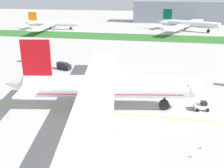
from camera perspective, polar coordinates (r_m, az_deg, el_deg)
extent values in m
plane|color=#ADAAA5|center=(64.98, -2.71, -6.95)|extent=(600.00, 600.00, 0.00)
cube|color=yellow|center=(67.00, -2.25, -6.06)|extent=(280.00, 0.36, 0.01)
cube|color=#2D6628|center=(168.23, 5.95, 9.92)|extent=(320.00, 24.00, 0.10)
cylinder|color=white|center=(66.27, -1.50, -0.49)|extent=(39.86, 11.95, 5.53)
cube|color=#B20C14|center=(66.62, -1.49, -1.27)|extent=(38.23, 11.25, 0.66)
sphere|color=white|center=(68.66, 16.52, -0.61)|extent=(5.25, 5.25, 5.25)
cone|color=white|center=(70.74, -19.80, -0.01)|extent=(6.77, 5.64, 4.70)
cube|color=#B20C14|center=(66.98, -15.95, 5.40)|extent=(7.10, 1.71, 8.85)
cube|color=white|center=(74.02, -14.87, 1.73)|extent=(5.74, 9.44, 0.39)
cube|color=white|center=(64.10, -17.46, -1.40)|extent=(5.74, 9.44, 0.39)
cube|color=white|center=(86.07, -2.18, 3.90)|extent=(14.42, 36.49, 0.44)
cube|color=white|center=(48.15, -5.02, -9.89)|extent=(14.42, 36.49, 0.44)
cylinder|color=#B7BABF|center=(78.90, -1.64, 1.11)|extent=(5.68, 3.86, 3.04)
cylinder|color=black|center=(78.81, 0.27, 1.10)|extent=(0.98, 3.22, 3.19)
cylinder|color=#B7BABF|center=(55.83, -2.90, -7.30)|extent=(5.68, 3.86, 3.04)
cylinder|color=black|center=(55.71, -0.18, -7.34)|extent=(0.98, 3.22, 3.19)
cylinder|color=black|center=(68.69, 11.16, -3.58)|extent=(0.58, 0.58, 2.14)
cylinder|color=black|center=(69.12, 11.10, -4.39)|extent=(2.78, 1.60, 2.63)
cylinder|color=black|center=(70.59, -3.93, -2.56)|extent=(0.58, 0.58, 2.14)
cylinder|color=black|center=(71.01, -3.91, -3.36)|extent=(2.78, 1.60, 2.63)
cylinder|color=black|center=(65.30, -4.37, -4.52)|extent=(0.58, 0.58, 2.14)
cylinder|color=black|center=(65.75, -4.34, -5.37)|extent=(2.78, 1.60, 2.63)
cube|color=black|center=(68.21, 15.91, -0.06)|extent=(2.59, 4.41, 1.00)
sphere|color=black|center=(70.92, -13.61, 0.76)|extent=(0.39, 0.39, 0.39)
sphere|color=black|center=(70.06, -10.64, 0.74)|extent=(0.39, 0.39, 0.39)
sphere|color=black|center=(69.39, -7.60, 0.73)|extent=(0.39, 0.39, 0.39)
sphere|color=black|center=(68.92, -4.52, 0.71)|extent=(0.39, 0.39, 0.39)
sphere|color=black|center=(68.65, -1.40, 0.69)|extent=(0.39, 0.39, 0.39)
sphere|color=black|center=(68.58, 1.73, 0.67)|extent=(0.39, 0.39, 0.39)
sphere|color=black|center=(68.72, 4.86, 0.64)|extent=(0.39, 0.39, 0.39)
sphere|color=black|center=(69.06, 7.97, 0.62)|extent=(0.39, 0.39, 0.39)
sphere|color=black|center=(69.61, 11.04, 0.59)|extent=(0.39, 0.39, 0.39)
cube|color=white|center=(71.53, 18.58, -4.61)|extent=(3.96, 2.72, 0.91)
cube|color=black|center=(71.34, 19.09, -3.94)|extent=(1.57, 1.83, 0.90)
cylinder|color=black|center=(70.89, 16.45, -4.86)|extent=(1.80, 0.41, 0.12)
cylinder|color=black|center=(70.41, 17.79, -5.32)|extent=(0.95, 0.49, 0.90)
cylinder|color=black|center=(72.28, 17.34, -4.60)|extent=(0.95, 0.49, 0.90)
cylinder|color=black|center=(71.19, 19.77, -5.28)|extent=(0.95, 0.49, 0.90)
cylinder|color=black|center=(73.03, 19.27, -4.56)|extent=(0.95, 0.49, 0.90)
cylinder|color=black|center=(48.59, -3.49, -16.73)|extent=(0.13, 0.13, 0.87)
cylinder|color=#BFE519|center=(48.27, -3.61, -15.96)|extent=(0.10, 0.10, 0.56)
cylinder|color=black|center=(48.45, -3.35, -16.85)|extent=(0.13, 0.13, 0.87)
cylinder|color=#BFE519|center=(47.92, -3.26, -16.26)|extent=(0.10, 0.10, 0.56)
cube|color=#BFE519|center=(48.07, -3.44, -16.08)|extent=(0.51, 0.50, 0.62)
sphere|color=brown|center=(47.82, -3.45, -15.65)|extent=(0.24, 0.24, 0.24)
cube|color=#F2590C|center=(69.12, -21.33, -6.66)|extent=(0.36, 0.36, 0.03)
cone|color=#F2590C|center=(69.00, -21.36, -6.45)|extent=(0.28, 0.28, 0.55)
cylinder|color=white|center=(68.99, -21.36, -6.43)|extent=(0.17, 0.17, 0.06)
cube|color=#F2590C|center=(52.93, 16.45, -14.74)|extent=(0.36, 0.36, 0.03)
cone|color=#F2590C|center=(52.76, 16.48, -14.48)|extent=(0.28, 0.28, 0.55)
cylinder|color=white|center=(52.75, 16.49, -14.46)|extent=(0.17, 0.17, 0.06)
cube|color=#F2590C|center=(55.81, 18.41, -13.00)|extent=(0.36, 0.36, 0.03)
cone|color=#F2590C|center=(55.65, 18.45, -12.74)|extent=(0.28, 0.28, 0.55)
cylinder|color=white|center=(55.64, 18.45, -12.72)|extent=(0.17, 0.17, 0.06)
cube|color=yellow|center=(116.04, -16.88, 5.43)|extent=(4.52, 2.67, 2.76)
cube|color=yellow|center=(117.08, -18.12, 5.22)|extent=(1.93, 2.22, 1.95)
cube|color=#263347|center=(117.26, -18.50, 5.40)|extent=(0.32, 1.75, 0.86)
cylinder|color=black|center=(116.37, -18.24, 4.62)|extent=(0.93, 0.42, 0.90)
cylinder|color=black|center=(118.26, -17.90, 4.89)|extent=(0.93, 0.42, 0.90)
cylinder|color=black|center=(115.08, -16.47, 4.64)|extent=(0.93, 0.42, 0.90)
cylinder|color=black|center=(116.99, -16.15, 4.92)|extent=(0.93, 0.42, 0.90)
cube|color=black|center=(102.65, -10.54, 3.94)|extent=(4.82, 3.58, 2.19)
cube|color=black|center=(100.85, -9.38, 3.59)|extent=(2.33, 2.47, 1.72)
cube|color=#263347|center=(100.24, -9.06, 3.71)|extent=(0.74, 1.61, 0.76)
cylinder|color=black|center=(101.81, -8.97, 3.26)|extent=(0.95, 0.63, 0.90)
cylinder|color=black|center=(100.39, -9.75, 2.98)|extent=(0.95, 0.63, 0.90)
cylinder|color=black|center=(104.39, -10.55, 3.59)|extent=(0.95, 0.63, 0.90)
cylinder|color=black|center=(103.00, -11.33, 3.31)|extent=(0.95, 0.63, 0.90)
cylinder|color=white|center=(203.82, -12.58, 12.54)|extent=(35.24, 6.79, 3.81)
cube|color=orange|center=(203.90, -12.57, 12.35)|extent=(33.81, 6.37, 0.46)
sphere|color=white|center=(198.85, -7.37, 12.66)|extent=(3.62, 3.62, 3.62)
cone|color=white|center=(210.53, -17.69, 12.39)|extent=(4.45, 3.59, 3.24)
cube|color=orange|center=(208.30, -16.65, 13.72)|extent=(6.32, 0.92, 6.10)
cube|color=white|center=(212.54, -16.33, 12.67)|extent=(4.36, 6.41, 0.27)
cube|color=white|center=(205.54, -17.11, 12.36)|extent=(4.36, 6.41, 0.27)
cube|color=white|center=(221.12, -11.60, 13.04)|extent=(10.38, 32.08, 0.30)
cube|color=white|center=(187.91, -14.75, 11.61)|extent=(10.38, 32.08, 0.30)
cylinder|color=#B7BABF|center=(214.22, -11.86, 12.50)|extent=(3.79, 2.40, 2.10)
cylinder|color=black|center=(213.69, -11.38, 12.51)|extent=(0.50, 2.22, 2.20)
cylinder|color=#B7BABF|center=(194.32, -13.71, 11.61)|extent=(3.79, 2.40, 2.10)
cylinder|color=black|center=(193.74, -13.19, 11.63)|extent=(0.50, 2.22, 2.20)
cylinder|color=black|center=(200.44, -8.83, 11.89)|extent=(0.40, 0.40, 1.48)
cylinder|color=black|center=(200.55, -8.82, 11.68)|extent=(1.87, 0.97, 1.81)
cylinder|color=black|center=(206.92, -13.11, 11.86)|extent=(0.40, 0.40, 1.48)
cylinder|color=black|center=(207.02, -13.09, 11.66)|extent=(1.87, 0.97, 1.81)
cylinder|color=black|center=(203.17, -13.47, 11.69)|extent=(0.40, 0.40, 1.48)
cylinder|color=black|center=(203.27, -13.45, 11.48)|extent=(1.87, 0.97, 1.81)
cylinder|color=white|center=(199.16, 16.02, 12.30)|extent=(36.46, 17.45, 4.48)
cube|color=#055938|center=(199.25, 15.99, 12.08)|extent=(34.94, 16.59, 0.54)
sphere|color=white|center=(194.74, 21.73, 11.51)|extent=(4.26, 4.26, 4.26)
cone|color=white|center=(205.66, 10.37, 13.06)|extent=(5.96, 5.32, 3.81)
cube|color=#055938|center=(203.32, 11.82, 14.44)|extent=(6.44, 2.81, 7.17)
cube|color=white|center=(208.30, 11.96, 13.13)|extent=(6.39, 8.16, 0.31)
cube|color=white|center=(199.94, 11.05, 12.92)|extent=(6.39, 8.16, 0.31)
cube|color=white|center=(217.93, 16.97, 12.67)|extent=(19.61, 34.30, 0.36)
cube|color=white|center=(181.71, 13.70, 11.64)|extent=(19.61, 34.30, 0.36)
cylinder|color=#B7BABF|center=(210.57, 16.67, 12.10)|extent=(4.86, 3.82, 2.47)
cylinder|color=black|center=(210.03, 17.24, 12.02)|extent=(1.27, 2.55, 2.59)
cylinder|color=#B7BABF|center=(188.70, 14.74, 11.43)|extent=(4.86, 3.82, 2.47)
cylinder|color=black|center=(188.10, 15.37, 11.35)|extent=(1.27, 2.55, 2.59)
cylinder|color=black|center=(196.22, 19.96, 10.86)|extent=(0.47, 0.47, 1.74)
cylinder|color=black|center=(196.35, 19.93, 10.61)|extent=(2.33, 1.65, 2.13)
cylinder|color=black|center=(202.62, 15.30, 11.60)|extent=(0.47, 0.47, 1.74)
cylinder|color=black|center=(202.74, 15.28, 11.35)|extent=(2.33, 1.65, 2.13)
cylinder|color=black|center=(198.15, 14.89, 11.45)|extent=(0.47, 0.47, 1.74)
cylinder|color=black|center=(198.28, 14.87, 11.21)|extent=(2.33, 1.65, 2.13)
cube|color=gray|center=(247.09, 16.91, 14.52)|extent=(100.78, 20.00, 18.00)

